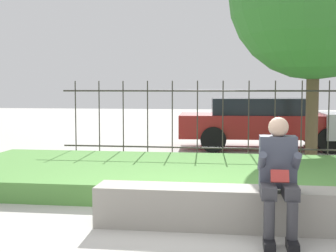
% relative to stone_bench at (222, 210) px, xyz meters
% --- Properties ---
extents(ground_plane, '(60.00, 60.00, 0.00)m').
position_rel_stone_bench_xyz_m(ground_plane, '(-0.35, 0.00, -0.20)').
color(ground_plane, '#B2AFA8').
extents(stone_bench, '(2.83, 0.48, 0.46)m').
position_rel_stone_bench_xyz_m(stone_bench, '(0.00, 0.00, 0.00)').
color(stone_bench, gray).
rests_on(stone_bench, ground_plane).
extents(person_seated_reader, '(0.42, 0.73, 1.26)m').
position_rel_stone_bench_xyz_m(person_seated_reader, '(0.59, -0.27, 0.48)').
color(person_seated_reader, black).
rests_on(person_seated_reader, ground_plane).
extents(grass_berm, '(8.21, 3.31, 0.29)m').
position_rel_stone_bench_xyz_m(grass_berm, '(-0.35, 2.35, -0.06)').
color(grass_berm, '#569342').
rests_on(grass_berm, ground_plane).
extents(iron_fence, '(6.21, 0.03, 1.71)m').
position_rel_stone_bench_xyz_m(iron_fence, '(-0.35, 4.37, 0.69)').
color(iron_fence, '#332D28').
rests_on(iron_fence, ground_plane).
extents(car_parked_center, '(4.58, 2.17, 1.31)m').
position_rel_stone_bench_xyz_m(car_parked_center, '(0.92, 7.19, 0.51)').
color(car_parked_center, maroon).
rests_on(car_parked_center, ground_plane).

